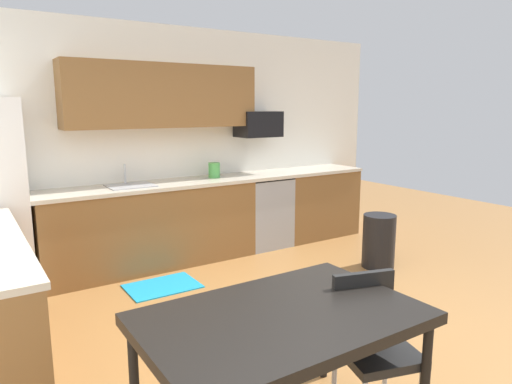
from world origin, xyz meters
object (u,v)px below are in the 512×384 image
at_px(microwave, 258,124).
at_px(chair_near_table, 371,337).
at_px(trash_bin, 379,241).
at_px(oven_range, 262,211).
at_px(kettle, 214,171).
at_px(dining_table, 282,325).

bearing_deg(microwave, chair_near_table, -113.02).
distance_m(chair_near_table, trash_bin, 2.68).
xyz_separation_m(oven_range, kettle, (-0.67, 0.05, 0.56)).
bearing_deg(oven_range, dining_table, -122.33).
xyz_separation_m(trash_bin, kettle, (-1.29, 1.47, 0.72)).
relative_size(oven_range, microwave, 1.69).
bearing_deg(dining_table, kettle, 67.63).
bearing_deg(oven_range, chair_near_table, -113.66).
height_order(microwave, chair_near_table, microwave).
relative_size(dining_table, chair_near_table, 1.65).
xyz_separation_m(dining_table, trash_bin, (2.59, 1.69, -0.41)).
relative_size(oven_range, trash_bin, 1.52).
height_order(oven_range, microwave, microwave).
relative_size(microwave, dining_table, 0.39).
distance_m(oven_range, dining_table, 3.68).
height_order(microwave, dining_table, microwave).
bearing_deg(microwave, kettle, -175.71).
relative_size(oven_range, chair_near_table, 1.07).
bearing_deg(chair_near_table, microwave, 66.98).
height_order(dining_table, trash_bin, dining_table).
xyz_separation_m(dining_table, kettle, (1.30, 3.15, 0.31)).
xyz_separation_m(oven_range, trash_bin, (0.62, -1.42, -0.16)).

